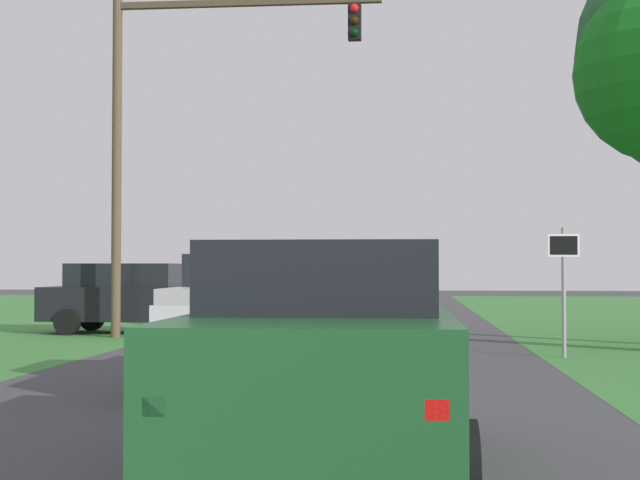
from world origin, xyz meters
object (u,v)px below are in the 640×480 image
object	(u,v)px
red_suv_near	(328,352)
keep_moving_sign	(564,274)
traffic_light	(178,107)
crossing_suv_far	(131,297)
pickup_truck_lead	(259,319)

from	to	relation	value
red_suv_near	keep_moving_sign	xyz separation A→B (m)	(3.65, 10.56, 0.59)
red_suv_near	keep_moving_sign	size ratio (longest dim) A/B	1.96
traffic_light	keep_moving_sign	distance (m)	10.61
crossing_suv_far	red_suv_near	bearing A→B (deg)	-67.84
pickup_truck_lead	crossing_suv_far	bearing A→B (deg)	115.77
red_suv_near	crossing_suv_far	xyz separation A→B (m)	(-6.71, 16.47, -0.06)
keep_moving_sign	red_suv_near	bearing A→B (deg)	-109.06
red_suv_near	keep_moving_sign	distance (m)	11.18
traffic_light	crossing_suv_far	bearing A→B (deg)	136.92
keep_moving_sign	crossing_suv_far	distance (m)	11.94
pickup_truck_lead	traffic_light	bearing A→B (deg)	111.09
red_suv_near	keep_moving_sign	bearing A→B (deg)	70.94
traffic_light	crossing_suv_far	xyz separation A→B (m)	(-1.63, 1.53, -4.80)
red_suv_near	pickup_truck_lead	distance (m)	5.92
pickup_truck_lead	keep_moving_sign	world-z (taller)	keep_moving_sign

